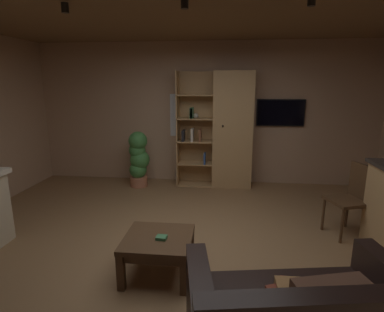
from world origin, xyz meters
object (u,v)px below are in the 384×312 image
object	(u,v)px
dining_chair	(353,195)
wall_mounted_tv	(280,113)
potted_floor_plant	(138,158)
table_book_0	(161,238)
bookshelf_cabinet	(227,131)
coffee_table	(158,244)

from	to	relation	value
dining_chair	wall_mounted_tv	bearing A→B (deg)	106.63
wall_mounted_tv	potted_floor_plant	bearing A→B (deg)	-170.65
dining_chair	potted_floor_plant	bearing A→B (deg)	153.64
potted_floor_plant	wall_mounted_tv	xyz separation A→B (m)	(2.61, 0.43, 0.83)
table_book_0	wall_mounted_tv	bearing A→B (deg)	63.09
bookshelf_cabinet	wall_mounted_tv	bearing A→B (deg)	12.24
coffee_table	table_book_0	distance (m)	0.11
coffee_table	dining_chair	distance (m)	2.52
wall_mounted_tv	table_book_0	bearing A→B (deg)	-116.91
coffee_table	table_book_0	world-z (taller)	table_book_0
potted_floor_plant	table_book_0	bearing A→B (deg)	-69.90
potted_floor_plant	dining_chair	bearing A→B (deg)	-26.36
coffee_table	potted_floor_plant	bearing A→B (deg)	109.54
dining_chair	potted_floor_plant	size ratio (longest dim) A/B	0.88
table_book_0	coffee_table	bearing A→B (deg)	138.34
table_book_0	dining_chair	bearing A→B (deg)	27.38
table_book_0	dining_chair	xyz separation A→B (m)	(2.21, 1.15, 0.10)
coffee_table	dining_chair	xyz separation A→B (m)	(2.26, 1.11, 0.20)
bookshelf_cabinet	wall_mounted_tv	size ratio (longest dim) A/B	2.42
bookshelf_cabinet	table_book_0	world-z (taller)	bookshelf_cabinet
table_book_0	dining_chair	distance (m)	2.50
potted_floor_plant	wall_mounted_tv	size ratio (longest dim) A/B	1.20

